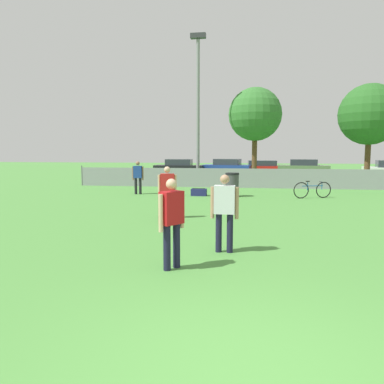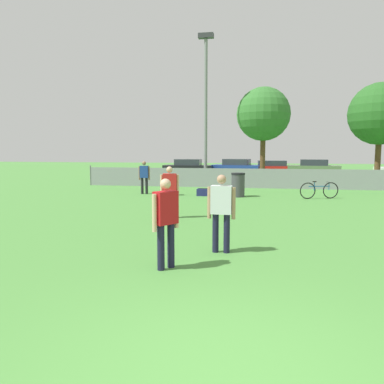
{
  "view_description": "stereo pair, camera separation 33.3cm",
  "coord_description": "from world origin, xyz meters",
  "px_view_note": "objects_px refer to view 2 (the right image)",
  "views": [
    {
      "loc": [
        -0.06,
        -3.36,
        2.11
      ],
      "look_at": [
        -1.51,
        6.08,
        1.05
      ],
      "focal_mm": 35.0,
      "sensor_mm": 36.0,
      "label": 1
    },
    {
      "loc": [
        0.27,
        -3.3,
        2.11
      ],
      "look_at": [
        -1.51,
        6.08,
        1.05
      ],
      "focal_mm": 35.0,
      "sensor_mm": 36.0,
      "label": 2
    }
  ],
  "objects_px": {
    "parked_car_dark": "(188,168)",
    "tree_near_pole": "(263,114)",
    "trash_bin": "(238,185)",
    "parked_car_red": "(272,168)",
    "parked_car_blue": "(237,167)",
    "spectator_in_blue": "(144,175)",
    "light_pole": "(206,98)",
    "parked_car_olive": "(314,168)",
    "gear_bag_sideline": "(205,192)",
    "bicycle_sideline": "(319,190)",
    "folding_chair_sideline": "(174,185)",
    "player_defender_red": "(170,189)",
    "tree_far_right": "(380,114)",
    "player_receiver_white": "(221,208)",
    "player_thrower_red": "(166,217)"
  },
  "relations": [
    {
      "from": "light_pole",
      "to": "tree_far_right",
      "type": "height_order",
      "value": "light_pole"
    },
    {
      "from": "tree_near_pole",
      "to": "player_thrower_red",
      "type": "distance_m",
      "value": 18.14
    },
    {
      "from": "player_receiver_white",
      "to": "folding_chair_sideline",
      "type": "distance_m",
      "value": 10.07
    },
    {
      "from": "player_defender_red",
      "to": "parked_car_red",
      "type": "distance_m",
      "value": 21.81
    },
    {
      "from": "parked_car_olive",
      "to": "parked_car_red",
      "type": "bearing_deg",
      "value": -178.06
    },
    {
      "from": "trash_bin",
      "to": "parked_car_red",
      "type": "bearing_deg",
      "value": 83.32
    },
    {
      "from": "light_pole",
      "to": "parked_car_olive",
      "type": "height_order",
      "value": "light_pole"
    },
    {
      "from": "light_pole",
      "to": "player_thrower_red",
      "type": "height_order",
      "value": "light_pole"
    },
    {
      "from": "parked_car_dark",
      "to": "parked_car_red",
      "type": "xyz_separation_m",
      "value": [
        7.02,
        1.36,
        -0.04
      ]
    },
    {
      "from": "tree_near_pole",
      "to": "player_thrower_red",
      "type": "xyz_separation_m",
      "value": [
        -1.64,
        -17.74,
        -3.41
      ]
    },
    {
      "from": "folding_chair_sideline",
      "to": "parked_car_olive",
      "type": "height_order",
      "value": "parked_car_olive"
    },
    {
      "from": "bicycle_sideline",
      "to": "trash_bin",
      "type": "height_order",
      "value": "trash_bin"
    },
    {
      "from": "player_receiver_white",
      "to": "folding_chair_sideline",
      "type": "bearing_deg",
      "value": 110.41
    },
    {
      "from": "light_pole",
      "to": "parked_car_red",
      "type": "height_order",
      "value": "light_pole"
    },
    {
      "from": "parked_car_dark",
      "to": "tree_near_pole",
      "type": "bearing_deg",
      "value": -49.74
    },
    {
      "from": "player_defender_red",
      "to": "bicycle_sideline",
      "type": "bearing_deg",
      "value": 33.72
    },
    {
      "from": "player_defender_red",
      "to": "player_receiver_white",
      "type": "relative_size",
      "value": 1.0
    },
    {
      "from": "folding_chair_sideline",
      "to": "parked_car_blue",
      "type": "bearing_deg",
      "value": -121.52
    },
    {
      "from": "tree_far_right",
      "to": "parked_car_blue",
      "type": "height_order",
      "value": "tree_far_right"
    },
    {
      "from": "player_receiver_white",
      "to": "parked_car_olive",
      "type": "xyz_separation_m",
      "value": [
        4.99,
        24.93,
        -0.26
      ]
    },
    {
      "from": "spectator_in_blue",
      "to": "parked_car_dark",
      "type": "height_order",
      "value": "spectator_in_blue"
    },
    {
      "from": "parked_car_dark",
      "to": "parked_car_blue",
      "type": "xyz_separation_m",
      "value": [
        4.08,
        0.76,
        0.03
      ]
    },
    {
      "from": "light_pole",
      "to": "folding_chair_sideline",
      "type": "xyz_separation_m",
      "value": [
        -0.71,
        -5.32,
        -4.71
      ]
    },
    {
      "from": "tree_far_right",
      "to": "bicycle_sideline",
      "type": "xyz_separation_m",
      "value": [
        -3.96,
        -5.86,
        -3.77
      ]
    },
    {
      "from": "player_thrower_red",
      "to": "folding_chair_sideline",
      "type": "height_order",
      "value": "player_thrower_red"
    },
    {
      "from": "trash_bin",
      "to": "tree_far_right",
      "type": "bearing_deg",
      "value": 37.8
    },
    {
      "from": "player_receiver_white",
      "to": "parked_car_dark",
      "type": "bearing_deg",
      "value": 104.15
    },
    {
      "from": "tree_near_pole",
      "to": "gear_bag_sideline",
      "type": "relative_size",
      "value": 8.37
    },
    {
      "from": "light_pole",
      "to": "player_defender_red",
      "type": "distance_m",
      "value": 11.97
    },
    {
      "from": "player_defender_red",
      "to": "parked_car_dark",
      "type": "bearing_deg",
      "value": 85.57
    },
    {
      "from": "bicycle_sideline",
      "to": "trash_bin",
      "type": "distance_m",
      "value": 3.57
    },
    {
      "from": "player_defender_red",
      "to": "player_receiver_white",
      "type": "bearing_deg",
      "value": -75.27
    },
    {
      "from": "trash_bin",
      "to": "gear_bag_sideline",
      "type": "height_order",
      "value": "trash_bin"
    },
    {
      "from": "parked_car_blue",
      "to": "bicycle_sideline",
      "type": "bearing_deg",
      "value": -62.46
    },
    {
      "from": "player_thrower_red",
      "to": "parked_car_olive",
      "type": "height_order",
      "value": "player_thrower_red"
    },
    {
      "from": "player_defender_red",
      "to": "gear_bag_sideline",
      "type": "bearing_deg",
      "value": 74.13
    },
    {
      "from": "light_pole",
      "to": "bicycle_sideline",
      "type": "distance_m",
      "value": 9.28
    },
    {
      "from": "trash_bin",
      "to": "folding_chair_sideline",
      "type": "bearing_deg",
      "value": -179.17
    },
    {
      "from": "light_pole",
      "to": "parked_car_blue",
      "type": "distance_m",
      "value": 10.84
    },
    {
      "from": "tree_far_right",
      "to": "gear_bag_sideline",
      "type": "bearing_deg",
      "value": -147.76
    },
    {
      "from": "gear_bag_sideline",
      "to": "spectator_in_blue",
      "type": "bearing_deg",
      "value": 176.42
    },
    {
      "from": "trash_bin",
      "to": "spectator_in_blue",
      "type": "bearing_deg",
      "value": 176.26
    },
    {
      "from": "player_receiver_white",
      "to": "gear_bag_sideline",
      "type": "distance_m",
      "value": 9.86
    },
    {
      "from": "tree_near_pole",
      "to": "folding_chair_sideline",
      "type": "xyz_separation_m",
      "value": [
        -4.09,
        -6.99,
        -3.84
      ]
    },
    {
      "from": "parked_car_olive",
      "to": "gear_bag_sideline",
      "type": "bearing_deg",
      "value": -107.97
    },
    {
      "from": "tree_far_right",
      "to": "parked_car_red",
      "type": "bearing_deg",
      "value": 120.15
    },
    {
      "from": "parked_car_blue",
      "to": "spectator_in_blue",
      "type": "bearing_deg",
      "value": -92.89
    },
    {
      "from": "player_defender_red",
      "to": "parked_car_blue",
      "type": "xyz_separation_m",
      "value": [
        0.62,
        20.93,
        -0.24
      ]
    },
    {
      "from": "parked_car_red",
      "to": "parked_car_olive",
      "type": "distance_m",
      "value": 3.44
    },
    {
      "from": "light_pole",
      "to": "bicycle_sideline",
      "type": "bearing_deg",
      "value": -42.03
    }
  ]
}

